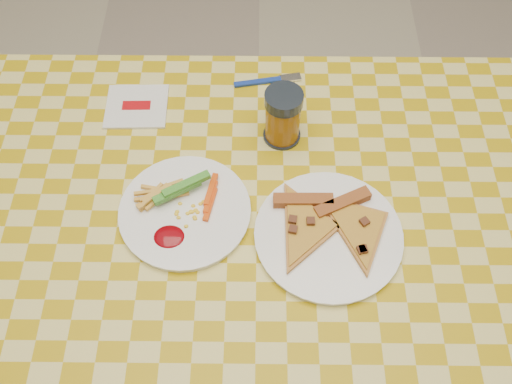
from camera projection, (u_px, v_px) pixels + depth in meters
ground at (256, 352)px, 1.68m from camera, size 8.00×8.00×0.00m
table at (257, 247)px, 1.10m from camera, size 1.28×0.88×0.76m
plate_left at (185, 212)px, 1.05m from camera, size 0.27×0.27×0.01m
plate_right at (328, 236)px, 1.02m from camera, size 0.33×0.33×0.01m
fries_veggies at (180, 201)px, 1.04m from camera, size 0.17×0.16×0.04m
pizza_slices at (330, 224)px, 1.02m from camera, size 0.27×0.25×0.02m
drink_glass at (283, 117)px, 1.10m from camera, size 0.08×0.08×0.12m
napkin at (137, 106)px, 1.19m from camera, size 0.13×0.12×0.01m
fork at (268, 81)px, 1.23m from camera, size 0.15×0.04×0.01m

